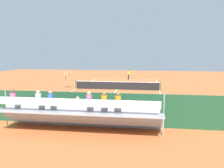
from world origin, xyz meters
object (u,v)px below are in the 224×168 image
bleacher_stand (80,114)px  tennis_player (129,73)px  equipment_bag (102,119)px  tennis_ball_far (134,81)px  tennis_net (117,85)px  courtside_bench (131,114)px  tennis_ball_near (143,81)px  umpire_chair (67,78)px  tennis_racket (124,79)px

bleacher_stand → tennis_player: bearing=-91.2°
equipment_bag → tennis_ball_far: equipment_bag is taller
tennis_ball_far → tennis_net: bearing=79.7°
tennis_player → tennis_ball_far: bearing=111.4°
courtside_bench → tennis_ball_near: size_ratio=27.27×
equipment_bag → courtside_bench: bearing=-176.1°
tennis_net → umpire_chair: bearing=0.4°
umpire_chair → tennis_net: bearing=-179.6°
courtside_bench → tennis_net: bearing=-78.7°
bleacher_stand → tennis_ball_far: bearing=-93.8°
courtside_bench → tennis_ball_far: size_ratio=27.27×
tennis_ball_near → tennis_ball_far: same height
tennis_net → umpire_chair: 6.25m
tennis_player → tennis_racket: bearing=5.0°
tennis_racket → equipment_bag: bearing=92.5°
equipment_bag → tennis_racket: size_ratio=1.55×
bleacher_stand → courtside_bench: (-2.71, -2.13, -0.44)m
tennis_net → bleacher_stand: bearing=89.8°
umpire_chair → bleacher_stand: bearing=111.8°
tennis_player → equipment_bag: bearing=90.7°
tennis_net → bleacher_stand: (0.07, 15.41, 0.49)m
courtside_bench → tennis_player: 24.26m
tennis_net → tennis_racket: (0.29, -10.82, -0.49)m
tennis_racket → tennis_ball_far: (-1.80, 2.52, 0.02)m
tennis_net → equipment_bag: tennis_net is taller
umpire_chair → courtside_bench: (-8.84, 13.23, -0.76)m
bleacher_stand → umpire_chair: (6.13, -15.36, 0.32)m
tennis_net → tennis_player: size_ratio=5.35×
tennis_player → tennis_racket: 1.27m
tennis_net → tennis_ball_near: 8.83m
tennis_player → bleacher_stand: bearing=88.8°
umpire_chair → tennis_player: umpire_chair is taller
tennis_racket → tennis_ball_far: bearing=125.5°
tennis_net → tennis_racket: tennis_net is taller
bleacher_stand → courtside_bench: bleacher_stand is taller
tennis_racket → tennis_ball_far: 3.10m
courtside_bench → tennis_ball_far: bearing=-87.0°
courtside_bench → tennis_player: tennis_player is taller
courtside_bench → tennis_player: (2.14, -24.17, 0.46)m
tennis_net → equipment_bag: 13.43m
tennis_racket → tennis_ball_near: 4.12m
tennis_net → tennis_racket: 10.84m
tennis_player → tennis_racket: size_ratio=3.32×
tennis_ball_near → tennis_ball_far: 1.46m
tennis_racket → tennis_ball_near: (-3.26, 2.52, 0.02)m
tennis_net → courtside_bench: (-2.64, 13.27, 0.06)m
tennis_net → tennis_player: 10.92m
bleacher_stand → umpire_chair: bleacher_stand is taller
tennis_ball_near → tennis_ball_far: bearing=0.1°
tennis_racket → courtside_bench: bearing=96.9°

